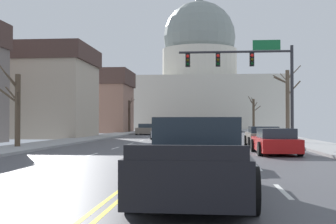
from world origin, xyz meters
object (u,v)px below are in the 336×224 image
(sedan_oncoming_00, at_px, (164,133))
(sedan_oncoming_01, at_px, (146,130))
(sedan_oncoming_02, at_px, (155,129))
(sedan_near_01, at_px, (275,142))
(sedan_near_02, at_px, (211,150))
(sedan_near_00, at_px, (263,137))
(signal_gantry, at_px, (251,68))
(pickup_truck_near_03, at_px, (197,160))

(sedan_oncoming_00, bearing_deg, sedan_oncoming_01, 104.43)
(sedan_oncoming_00, height_order, sedan_oncoming_02, sedan_oncoming_00)
(sedan_oncoming_01, bearing_deg, sedan_near_01, -71.29)
(sedan_oncoming_01, xyz_separation_m, sedan_oncoming_02, (0.00, 8.20, -0.04))
(sedan_near_02, bearing_deg, sedan_near_01, 62.24)
(sedan_oncoming_00, relative_size, sedan_oncoming_01, 0.91)
(sedan_near_00, relative_size, sedan_oncoming_00, 1.10)
(signal_gantry, distance_m, sedan_near_02, 16.69)
(sedan_near_01, relative_size, sedan_oncoming_00, 1.09)
(pickup_truck_near_03, xyz_separation_m, sedan_oncoming_01, (-7.05, 43.17, -0.14))
(pickup_truck_near_03, relative_size, sedan_oncoming_00, 1.36)
(sedan_near_01, distance_m, sedan_oncoming_01, 32.54)
(sedan_near_01, bearing_deg, sedan_near_00, 88.45)
(pickup_truck_near_03, height_order, sedan_oncoming_00, pickup_truck_near_03)
(sedan_oncoming_02, bearing_deg, sedan_near_01, -75.03)
(sedan_near_01, xyz_separation_m, pickup_truck_near_03, (-3.39, -12.35, 0.15))
(sedan_oncoming_00, bearing_deg, pickup_truck_near_03, -83.05)
(sedan_near_00, distance_m, sedan_near_02, 12.57)
(pickup_truck_near_03, bearing_deg, sedan_near_00, 79.19)
(signal_gantry, bearing_deg, sedan_oncoming_00, 131.49)
(sedan_near_01, relative_size, sedan_oncoming_01, 0.99)
(sedan_near_00, relative_size, sedan_oncoming_02, 1.04)
(sedan_near_02, bearing_deg, sedan_near_00, 75.03)
(pickup_truck_near_03, bearing_deg, signal_gantry, 81.85)
(sedan_near_02, distance_m, sedan_oncoming_01, 37.40)
(sedan_near_01, distance_m, pickup_truck_near_03, 12.81)
(signal_gantry, distance_m, sedan_oncoming_00, 11.34)
(sedan_near_02, distance_m, sedan_oncoming_00, 23.83)
(sedan_near_02, bearing_deg, pickup_truck_near_03, -92.77)
(sedan_oncoming_01, height_order, sedan_oncoming_02, sedan_oncoming_01)
(sedan_near_02, bearing_deg, signal_gantry, 79.66)
(signal_gantry, relative_size, sedan_oncoming_01, 1.69)
(signal_gantry, relative_size, sedan_oncoming_02, 1.77)
(sedan_oncoming_00, bearing_deg, sedan_oncoming_02, 99.00)
(pickup_truck_near_03, relative_size, sedan_oncoming_01, 1.24)
(sedan_oncoming_02, bearing_deg, sedan_oncoming_01, -90.03)
(sedan_near_01, xyz_separation_m, sedan_oncoming_02, (-10.43, 39.03, -0.03))
(sedan_oncoming_00, distance_m, sedan_oncoming_01, 13.60)
(pickup_truck_near_03, height_order, sedan_oncoming_01, pickup_truck_near_03)
(sedan_near_01, bearing_deg, sedan_oncoming_02, 104.97)
(pickup_truck_near_03, bearing_deg, sedan_near_02, 87.23)
(signal_gantry, xyz_separation_m, sedan_near_02, (-2.87, -15.76, -4.68))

